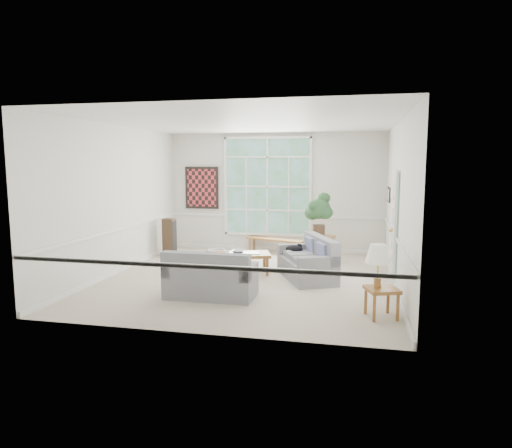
{
  "coord_description": "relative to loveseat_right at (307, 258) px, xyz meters",
  "views": [
    {
      "loc": [
        1.96,
        -8.47,
        2.22
      ],
      "look_at": [
        0.1,
        0.2,
        1.05
      ],
      "focal_mm": 32.0,
      "sensor_mm": 36.0,
      "label": 1
    }
  ],
  "objects": [
    {
      "name": "wall_frame_near",
      "position": [
        1.61,
        1.53,
        1.14
      ],
      "size": [
        0.04,
        0.26,
        0.32
      ],
      "primitive_type": "cube",
      "color": "black",
      "rests_on": "wall_right"
    },
    {
      "name": "wall_frame_far",
      "position": [
        1.61,
        1.93,
        1.14
      ],
      "size": [
        0.04,
        0.26,
        0.32
      ],
      "primitive_type": "cube",
      "color": "black",
      "rests_on": "wall_right"
    },
    {
      "name": "pewter_bowl",
      "position": [
        -1.4,
        0.11,
        0.05
      ],
      "size": [
        0.33,
        0.33,
        0.08
      ],
      "primitive_type": "imported",
      "rotation": [
        0.0,
        0.0,
        -0.06
      ],
      "color": "#949499",
      "rests_on": "coffee_table"
    },
    {
      "name": "cat",
      "position": [
        -0.3,
        0.45,
        0.09
      ],
      "size": [
        0.42,
        0.36,
        0.17
      ],
      "primitive_type": "ellipsoid",
      "rotation": [
        0.0,
        0.0,
        0.36
      ],
      "color": "black",
      "rests_on": "loveseat_right"
    },
    {
      "name": "side_table",
      "position": [
        1.3,
        -2.04,
        -0.19
      ],
      "size": [
        0.55,
        0.55,
        0.44
      ],
      "primitive_type": "cube",
      "rotation": [
        0.0,
        0.0,
        0.33
      ],
      "color": "#905C2A",
      "rests_on": "floor"
    },
    {
      "name": "houseplant",
      "position": [
        0.08,
        1.84,
        0.67
      ],
      "size": [
        0.74,
        0.74,
        1.01
      ],
      "primitive_type": null,
      "rotation": [
        0.0,
        0.0,
        -0.3
      ],
      "color": "#294F2C",
      "rests_on": "end_table"
    },
    {
      "name": "table_lamp",
      "position": [
        1.23,
        -2.04,
        0.35
      ],
      "size": [
        0.51,
        0.51,
        0.64
      ],
      "primitive_type": null,
      "rotation": [
        0.0,
        0.0,
        0.54
      ],
      "color": "white",
      "rests_on": "side_table"
    },
    {
      "name": "door_sidelight",
      "position": [
        1.61,
        -0.25,
        0.74
      ],
      "size": [
        0.08,
        0.26,
        1.9
      ],
      "primitive_type": "cube",
      "color": "white",
      "rests_on": "wall_right"
    },
    {
      "name": "wall_right",
      "position": [
        1.65,
        -0.22,
        1.09
      ],
      "size": [
        0.02,
        6.0,
        3.0
      ],
      "primitive_type": "cube",
      "color": "silver",
      "rests_on": "ground"
    },
    {
      "name": "pet_bed",
      "position": [
        -2.39,
        1.79,
        -0.34
      ],
      "size": [
        0.56,
        0.56,
        0.15
      ],
      "primitive_type": "cylinder",
      "rotation": [
        0.0,
        0.0,
        0.14
      ],
      "color": "gray",
      "rests_on": "floor"
    },
    {
      "name": "window_bench",
      "position": [
        -1.04,
        2.43,
        -0.23
      ],
      "size": [
        1.55,
        0.8,
        0.36
      ],
      "primitive_type": "cube",
      "rotation": [
        0.0,
        0.0,
        -0.34
      ],
      "color": "#905C2A",
      "rests_on": "floor"
    },
    {
      "name": "end_table",
      "position": [
        0.15,
        1.78,
        -0.12
      ],
      "size": [
        0.66,
        0.66,
        0.57
      ],
      "primitive_type": "cube",
      "rotation": [
        0.0,
        0.0,
        -0.17
      ],
      "color": "#905C2A",
      "rests_on": "floor"
    },
    {
      "name": "wall_left",
      "position": [
        -3.85,
        -0.22,
        1.09
      ],
      "size": [
        0.02,
        6.0,
        3.0
      ],
      "primitive_type": "cube",
      "color": "silver",
      "rests_on": "ground"
    },
    {
      "name": "loveseat_front",
      "position": [
        -1.45,
        -1.54,
        -0.01
      ],
      "size": [
        1.48,
        0.77,
        0.8
      ],
      "primitive_type": "cube",
      "rotation": [
        0.0,
        0.0,
        -0.0
      ],
      "color": "slate",
      "rests_on": "floor"
    },
    {
      "name": "floor_speaker",
      "position": [
        -3.5,
        1.58,
        0.04
      ],
      "size": [
        0.31,
        0.26,
        0.91
      ],
      "primitive_type": "cube",
      "rotation": [
        0.0,
        0.0,
        -0.15
      ],
      "color": "#3C2A1C",
      "rests_on": "floor"
    },
    {
      "name": "entry_door",
      "position": [
        1.61,
        0.38,
        0.64
      ],
      "size": [
        0.08,
        0.9,
        2.1
      ],
      "primitive_type": "cube",
      "color": "white",
      "rests_on": "floor"
    },
    {
      "name": "wall_front",
      "position": [
        -1.1,
        -3.22,
        1.09
      ],
      "size": [
        5.5,
        0.02,
        3.0
      ],
      "primitive_type": "cube",
      "color": "silver",
      "rests_on": "ground"
    },
    {
      "name": "window_back",
      "position": [
        -1.3,
        2.74,
        1.24
      ],
      "size": [
        2.3,
        0.08,
        2.4
      ],
      "primitive_type": "cube",
      "color": "white",
      "rests_on": "wall_back"
    },
    {
      "name": "floor",
      "position": [
        -1.1,
        -0.22,
        -0.41
      ],
      "size": [
        5.5,
        6.0,
        0.01
      ],
      "primitive_type": "cube",
      "color": "#B8AC99",
      "rests_on": "ground"
    },
    {
      "name": "loveseat_right",
      "position": [
        0.0,
        0.0,
        0.0
      ],
      "size": [
        1.34,
        1.7,
        0.82
      ],
      "primitive_type": "cube",
      "rotation": [
        0.0,
        0.0,
        0.42
      ],
      "color": "slate",
      "rests_on": "floor"
    },
    {
      "name": "coffee_table",
      "position": [
        -1.33,
        0.13,
        -0.2
      ],
      "size": [
        1.28,
        0.95,
        0.42
      ],
      "primitive_type": "cube",
      "rotation": [
        0.0,
        0.0,
        0.32
      ],
      "color": "#905C2A",
      "rests_on": "floor"
    },
    {
      "name": "wall_art",
      "position": [
        -3.05,
        2.73,
        1.19
      ],
      "size": [
        0.9,
        0.06,
        1.1
      ],
      "primitive_type": "cube",
      "color": "maroon",
      "rests_on": "wall_back"
    },
    {
      "name": "ceiling",
      "position": [
        -1.1,
        -0.22,
        2.59
      ],
      "size": [
        5.5,
        6.0,
        0.02
      ],
      "primitive_type": "cube",
      "color": "white",
      "rests_on": "ground"
    },
    {
      "name": "wall_back",
      "position": [
        -1.1,
        2.78,
        1.09
      ],
      "size": [
        5.5,
        0.02,
        3.0
      ],
      "primitive_type": "cube",
      "color": "silver",
      "rests_on": "ground"
    }
  ]
}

